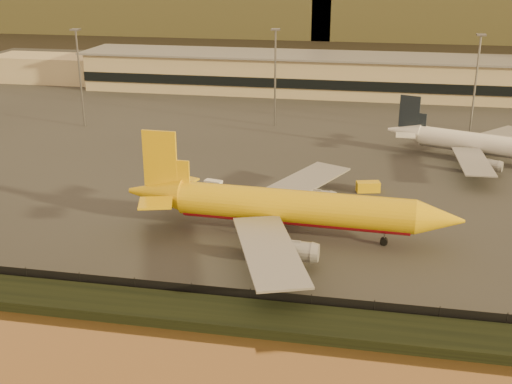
% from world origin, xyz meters
% --- Properties ---
extents(ground, '(900.00, 900.00, 0.00)m').
position_xyz_m(ground, '(0.00, 0.00, 0.00)').
color(ground, black).
rests_on(ground, ground).
extents(embankment, '(320.00, 7.00, 1.40)m').
position_xyz_m(embankment, '(0.00, -17.00, 0.70)').
color(embankment, black).
rests_on(embankment, ground).
extents(tarmac, '(320.00, 220.00, 0.20)m').
position_xyz_m(tarmac, '(0.00, 95.00, 0.10)').
color(tarmac, '#2D2D2D').
rests_on(tarmac, ground).
extents(perimeter_fence, '(300.00, 0.05, 2.20)m').
position_xyz_m(perimeter_fence, '(0.00, -13.00, 1.30)').
color(perimeter_fence, black).
rests_on(perimeter_fence, tarmac).
extents(terminal_building, '(202.00, 25.00, 12.60)m').
position_xyz_m(terminal_building, '(-14.52, 125.55, 6.25)').
color(terminal_building, tan).
rests_on(terminal_building, tarmac).
extents(apron_light_masts, '(152.20, 12.20, 25.40)m').
position_xyz_m(apron_light_masts, '(15.00, 75.00, 15.70)').
color(apron_light_masts, slate).
rests_on(apron_light_masts, tarmac).
extents(dhl_cargo_jet, '(54.92, 53.85, 16.42)m').
position_xyz_m(dhl_cargo_jet, '(3.68, 9.72, 5.10)').
color(dhl_cargo_jet, '#E6B30C').
rests_on(dhl_cargo_jet, tarmac).
extents(white_narrowbody_jet, '(43.76, 41.50, 12.95)m').
position_xyz_m(white_narrowbody_jet, '(40.85, 57.42, 4.07)').
color(white_narrowbody_jet, white).
rests_on(white_narrowbody_jet, tarmac).
extents(gse_vehicle_yellow, '(4.83, 3.06, 2.01)m').
position_xyz_m(gse_vehicle_yellow, '(15.99, 33.21, 1.20)').
color(gse_vehicle_yellow, '#E6B30C').
rests_on(gse_vehicle_yellow, tarmac).
extents(gse_vehicle_white, '(3.72, 2.27, 1.56)m').
position_xyz_m(gse_vehicle_white, '(-14.00, 29.62, 0.98)').
color(gse_vehicle_white, white).
rests_on(gse_vehicle_white, tarmac).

